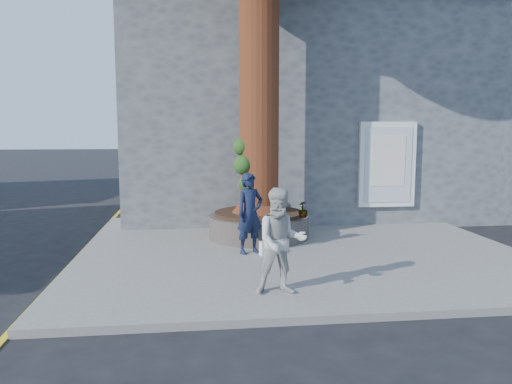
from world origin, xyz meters
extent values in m
plane|color=black|center=(0.00, 0.00, 0.00)|extent=(120.00, 120.00, 0.00)
cube|color=slate|center=(1.50, 1.00, 0.06)|extent=(9.00, 8.00, 0.12)
cube|color=yellow|center=(-3.05, 1.00, 0.00)|extent=(0.10, 30.00, 0.01)
cube|color=#4F5154|center=(2.50, 7.20, 3.00)|extent=(10.00, 8.00, 6.00)
cube|color=black|center=(2.50, 7.20, 6.15)|extent=(10.30, 8.30, 0.30)
cube|color=white|center=(4.30, 3.14, 1.70)|extent=(1.50, 0.12, 2.20)
cube|color=silver|center=(4.30, 3.08, 1.70)|extent=(1.25, 0.04, 1.95)
cube|color=silver|center=(4.30, 3.06, 1.80)|extent=(0.90, 0.02, 1.30)
cylinder|color=black|center=(0.80, 2.00, 0.38)|extent=(2.30, 2.30, 0.52)
cylinder|color=black|center=(0.80, 2.00, 0.68)|extent=(2.04, 2.04, 0.08)
cylinder|color=#4D2413|center=(0.80, 2.00, 4.47)|extent=(0.90, 0.90, 7.50)
cone|color=#4D2413|center=(0.80, 2.00, 1.07)|extent=(1.24, 1.24, 0.70)
sphere|color=#1D4416|center=(0.42, 1.80, 1.82)|extent=(0.44, 0.44, 0.44)
sphere|color=#1D4416|center=(0.48, 1.70, 1.42)|extent=(0.36, 0.36, 0.36)
sphere|color=#1D4416|center=(0.40, 1.92, 2.22)|extent=(0.40, 0.40, 0.40)
imported|color=#121932|center=(0.43, 0.55, 0.93)|extent=(0.70, 0.61, 1.62)
imported|color=#B5B2AE|center=(0.62, -2.02, 0.93)|extent=(0.79, 0.61, 1.62)
cube|color=white|center=(0.71, 0.33, 0.26)|extent=(0.23, 0.18, 0.28)
imported|color=gray|center=(1.45, 2.85, 0.91)|extent=(0.23, 0.24, 0.38)
imported|color=gray|center=(1.11, 2.85, 0.90)|extent=(0.28, 0.28, 0.36)
imported|color=gray|center=(1.65, 1.15, 0.90)|extent=(0.28, 0.28, 0.36)
imported|color=gray|center=(1.31, 2.66, 0.86)|extent=(0.32, 0.33, 0.27)
camera|label=1|loc=(-0.65, -9.26, 2.60)|focal=35.00mm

